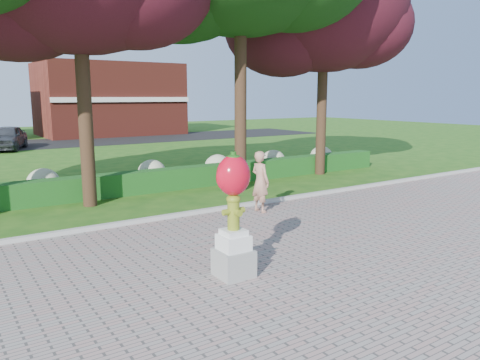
% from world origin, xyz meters
% --- Properties ---
extents(ground, '(100.00, 100.00, 0.00)m').
position_xyz_m(ground, '(0.00, 0.00, 0.00)').
color(ground, '#1F5214').
rests_on(ground, ground).
extents(walkway, '(40.00, 14.00, 0.04)m').
position_xyz_m(walkway, '(0.00, -4.00, 0.02)').
color(walkway, gray).
rests_on(walkway, ground).
extents(curb, '(40.00, 0.18, 0.15)m').
position_xyz_m(curb, '(0.00, 3.00, 0.07)').
color(curb, '#ADADA5').
rests_on(curb, ground).
extents(lawn_hedge, '(24.00, 0.70, 0.80)m').
position_xyz_m(lawn_hedge, '(0.00, 7.00, 0.40)').
color(lawn_hedge, '#154B17').
rests_on(lawn_hedge, ground).
extents(hydrangea_row, '(20.10, 1.10, 0.99)m').
position_xyz_m(hydrangea_row, '(0.57, 8.00, 0.55)').
color(hydrangea_row, '#B2BD91').
rests_on(hydrangea_row, ground).
extents(street, '(50.00, 8.00, 0.02)m').
position_xyz_m(street, '(0.00, 28.00, 0.01)').
color(street, black).
rests_on(street, ground).
extents(building_right, '(12.00, 8.00, 6.40)m').
position_xyz_m(building_right, '(8.00, 34.00, 3.20)').
color(building_right, maroon).
rests_on(building_right, ground).
extents(tree_far_right, '(7.88, 6.72, 10.21)m').
position_xyz_m(tree_far_right, '(8.40, 6.58, 6.97)').
color(tree_far_right, black).
rests_on(tree_far_right, ground).
extents(hydrant_sculpture, '(0.71, 0.67, 2.43)m').
position_xyz_m(hydrant_sculpture, '(-1.46, -1.68, 1.33)').
color(hydrant_sculpture, gray).
rests_on(hydrant_sculpture, walkway).
extents(woman, '(0.51, 0.71, 1.84)m').
position_xyz_m(woman, '(2.01, 2.20, 0.96)').
color(woman, tan).
rests_on(woman, walkway).
extents(parked_car, '(3.38, 5.02, 1.59)m').
position_xyz_m(parked_car, '(-1.88, 25.00, 0.81)').
color(parked_car, '#383A3F').
rests_on(parked_car, street).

